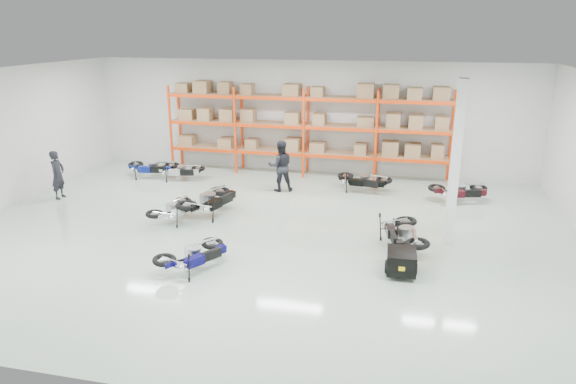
% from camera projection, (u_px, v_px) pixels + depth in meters
% --- Properties ---
extents(room, '(18.00, 18.00, 18.00)m').
position_uv_depth(room, '(262.00, 158.00, 14.28)').
color(room, '#ADC1AE').
rests_on(room, ground).
extents(pallet_rack, '(11.28, 0.98, 3.62)m').
position_uv_depth(pallet_rack, '(306.00, 119.00, 20.27)').
color(pallet_rack, '#FF410D').
rests_on(pallet_rack, ground).
extents(structural_column, '(0.25, 0.25, 4.50)m').
position_uv_depth(structural_column, '(455.00, 164.00, 13.65)').
color(structural_column, white).
rests_on(structural_column, ground).
extents(moto_blue_centre, '(1.62, 1.88, 1.10)m').
position_uv_depth(moto_blue_centre, '(194.00, 251.00, 12.54)').
color(moto_blue_centre, '#0A074A').
rests_on(moto_blue_centre, ground).
extents(moto_silver_left, '(1.17, 1.77, 1.05)m').
position_uv_depth(moto_silver_left, '(174.00, 206.00, 15.76)').
color(moto_silver_left, silver).
rests_on(moto_silver_left, ground).
extents(moto_black_far_left, '(1.55, 2.21, 1.30)m').
position_uv_depth(moto_black_far_left, '(210.00, 196.00, 16.27)').
color(moto_black_far_left, black).
rests_on(moto_black_far_left, ground).
extents(moto_touring_right, '(1.27, 2.02, 1.22)m').
position_uv_depth(moto_touring_right, '(403.00, 229.00, 13.75)').
color(moto_touring_right, black).
rests_on(moto_touring_right, ground).
extents(trailer, '(0.77, 1.45, 0.61)m').
position_uv_depth(trailer, '(401.00, 261.00, 12.34)').
color(trailer, black).
rests_on(trailer, ground).
extents(moto_back_a, '(1.88, 1.09, 1.16)m').
position_uv_depth(moto_back_a, '(152.00, 164.00, 20.34)').
color(moto_back_a, navy).
rests_on(moto_back_a, ground).
extents(moto_back_b, '(1.72, 1.07, 1.04)m').
position_uv_depth(moto_back_b, '(180.00, 168.00, 20.05)').
color(moto_back_b, '#A9AEB3').
rests_on(moto_back_b, ground).
extents(moto_back_c, '(1.86, 1.15, 1.13)m').
position_uv_depth(moto_back_c, '(363.00, 177.00, 18.62)').
color(moto_back_c, black).
rests_on(moto_back_c, ground).
extents(moto_back_d, '(1.91, 1.27, 1.13)m').
position_uv_depth(moto_back_d, '(460.00, 187.00, 17.44)').
color(moto_back_d, '#3E0C14').
rests_on(moto_back_d, ground).
extents(person_left, '(0.44, 0.64, 1.69)m').
position_uv_depth(person_left, '(58.00, 175.00, 17.78)').
color(person_left, black).
rests_on(person_left, ground).
extents(person_back, '(1.10, 0.99, 1.86)m').
position_uv_depth(person_back, '(281.00, 166.00, 18.58)').
color(person_back, black).
rests_on(person_back, ground).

